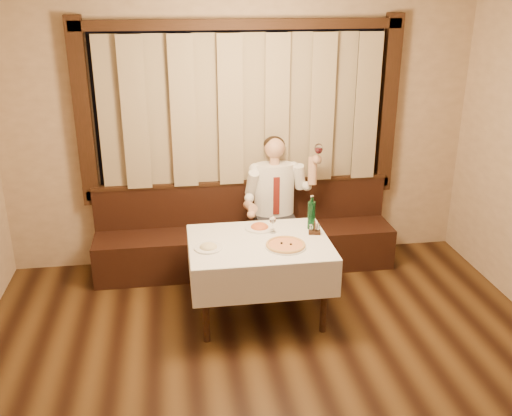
{
  "coord_description": "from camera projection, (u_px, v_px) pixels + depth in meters",
  "views": [
    {
      "loc": [
        -0.72,
        -2.92,
        2.89
      ],
      "look_at": [
        0.0,
        1.9,
        1.0
      ],
      "focal_mm": 40.0,
      "sensor_mm": 36.0,
      "label": 1
    }
  ],
  "objects": [
    {
      "name": "green_bottle",
      "position": [
        311.0,
        215.0,
        5.35
      ],
      "size": [
        0.07,
        0.07,
        0.33
      ],
      "rotation": [
        0.0,
        0.0,
        -0.24
      ],
      "color": "#125528",
      "rests_on": "dining_table"
    },
    {
      "name": "pasta_red",
      "position": [
        260.0,
        225.0,
        5.38
      ],
      "size": [
        0.27,
        0.27,
        0.09
      ],
      "rotation": [
        0.0,
        0.0,
        -0.05
      ],
      "color": "white",
      "rests_on": "dining_table"
    },
    {
      "name": "pasta_cream",
      "position": [
        208.0,
        245.0,
        4.97
      ],
      "size": [
        0.25,
        0.25,
        0.09
      ],
      "rotation": [
        0.0,
        0.0,
        0.41
      ],
      "color": "white",
      "rests_on": "dining_table"
    },
    {
      "name": "cruet_caddy",
      "position": [
        315.0,
        230.0,
        5.26
      ],
      "size": [
        0.12,
        0.07,
        0.12
      ],
      "rotation": [
        0.0,
        0.0,
        -0.2
      ],
      "color": "black",
      "rests_on": "dining_table"
    },
    {
      "name": "pizza",
      "position": [
        286.0,
        245.0,
        5.01
      ],
      "size": [
        0.37,
        0.37,
        0.04
      ],
      "rotation": [
        0.0,
        0.0,
        0.2
      ],
      "color": "white",
      "rests_on": "dining_table"
    },
    {
      "name": "banquette",
      "position": [
        245.0,
        240.0,
        6.23
      ],
      "size": [
        3.2,
        0.61,
        0.94
      ],
      "color": "black",
      "rests_on": "ground"
    },
    {
      "name": "seated_man",
      "position": [
        276.0,
        196.0,
        6.0
      ],
      "size": [
        0.81,
        0.6,
        1.45
      ],
      "color": "black",
      "rests_on": "ground"
    },
    {
      "name": "dining_table",
      "position": [
        259.0,
        252.0,
        5.17
      ],
      "size": [
        1.27,
        0.97,
        0.76
      ],
      "color": "black",
      "rests_on": "ground"
    },
    {
      "name": "room",
      "position": [
        275.0,
        190.0,
        4.19
      ],
      "size": [
        5.01,
        6.01,
        2.81
      ],
      "color": "black",
      "rests_on": "ground"
    },
    {
      "name": "table_wine_glass",
      "position": [
        273.0,
        220.0,
        5.26
      ],
      "size": [
        0.06,
        0.06,
        0.17
      ],
      "rotation": [
        0.0,
        0.0,
        -0.07
      ],
      "color": "white",
      "rests_on": "dining_table"
    }
  ]
}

